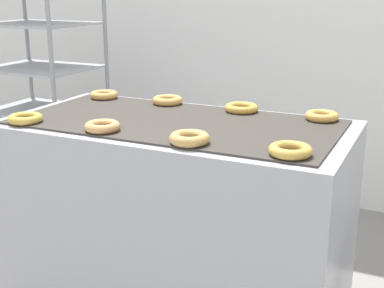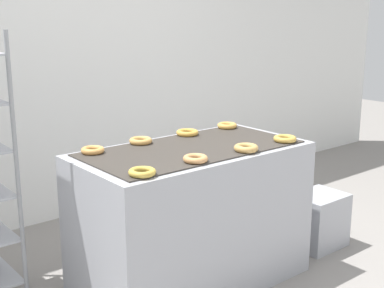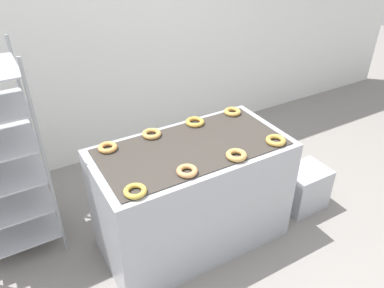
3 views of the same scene
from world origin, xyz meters
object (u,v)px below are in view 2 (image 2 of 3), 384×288
Objects in this scene: donut_near_midleft at (195,159)px; donut_near_midright at (246,148)px; fryer_machine at (192,217)px; donut_near_right at (285,139)px; donut_far_midleft at (141,141)px; donut_far_right at (227,126)px; donut_near_left at (142,172)px; glaze_bin at (318,220)px; donut_far_midright at (187,133)px; donut_far_left at (93,150)px.

donut_near_midright is at bearing -1.81° from donut_near_midleft.
fryer_machine is 9.84× the size of donut_near_right.
donut_far_right is (0.70, -0.01, -0.00)m from donut_far_midleft.
donut_near_left is at bearing -123.23° from donut_far_midleft.
fryer_machine is 1.07m from glaze_bin.
donut_far_midright reaches higher than glaze_bin.
donut_far_right is (1.05, 0.53, 0.00)m from donut_near_left.
fryer_machine is 10.41× the size of donut_near_midleft.
donut_near_midleft is 0.52m from donut_far_midleft.
donut_near_midright reaches higher than donut_far_right.
donut_near_midright is 0.98× the size of donut_far_midright.
donut_near_midleft and donut_far_right have the same top height.
glaze_bin is 1.10m from donut_near_midright.
donut_near_right is at bearing 1.18° from donut_near_left.
glaze_bin is 2.71× the size of donut_far_midright.
donut_near_midleft is (-0.18, -0.25, 0.45)m from fryer_machine.
donut_far_midleft is (-0.36, 0.53, -0.00)m from donut_near_midright.
fryer_machine is at bearing 171.65° from glaze_bin.
donut_far_left is 0.92× the size of donut_far_midright.
donut_near_right is 0.99× the size of donut_far_midright.
fryer_machine is at bearing -123.84° from donut_far_midright.
donut_far_midright is (-0.00, 0.53, -0.00)m from donut_near_midright.
donut_far_left is (-0.51, 0.25, 0.45)m from fryer_machine.
donut_near_midright is 1.01× the size of donut_far_midleft.
donut_far_midleft is at bearing 179.46° from donut_far_right.
fryer_machine is 0.55m from donut_near_midright.
donut_near_left is 1.06m from donut_near_right.
donut_far_midleft is at bearing 144.03° from donut_near_right.
donut_far_midleft reaches higher than fryer_machine.
donut_far_left is 0.69m from donut_far_midright.
donut_near_right is at bearing -55.61° from donut_far_midright.
fryer_machine is at bearing 155.11° from donut_near_right.
donut_near_left reaches higher than fryer_machine.
donut_near_midright is (0.36, -0.01, 0.00)m from donut_near_midleft.
donut_far_right is (0.70, 0.51, -0.00)m from donut_near_midleft.
donut_near_midleft is at bearing -179.74° from donut_near_right.
donut_near_midright is 0.99× the size of donut_near_right.
donut_far_right reaches higher than fryer_machine.
donut_near_midright is 1.05× the size of donut_far_right.
donut_near_right and donut_far_left have the same top height.
donut_near_left is (-0.53, -0.27, 0.45)m from fryer_machine.
donut_far_left reaches higher than fryer_machine.
glaze_bin is 2.77× the size of donut_near_midright.
donut_far_midleft and donut_far_right have the same top height.
fryer_machine is at bearing -26.23° from donut_far_left.
donut_far_midleft is at bearing 2.81° from donut_far_left.
glaze_bin is 1.71m from donut_near_left.
donut_near_midleft is at bearing -56.48° from donut_far_left.
donut_near_right is at bearing 2.43° from donut_near_midright.
donut_near_left is at bearing -178.82° from donut_near_right.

